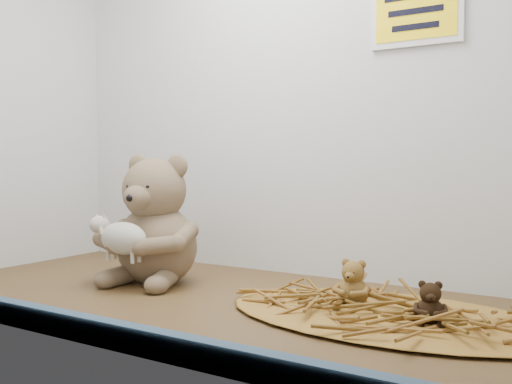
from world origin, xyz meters
The scene contains 8 objects.
alcove_shell centered at (0.00, 9.00, 45.00)cm, with size 120.40×60.20×90.40cm.
front_rail centered at (0.00, -28.80, 1.80)cm, with size 119.28×2.20×3.60cm, color #354966.
straw_bed centered at (33.40, 4.75, 0.54)cm, with size 56.21×32.64×1.09cm, color olive.
main_teddy centered at (-17.95, 6.93, 13.58)cm, with size 21.89×23.11×27.15cm, color #7E634D, non-canonical shape.
toy_lamb centered at (-17.95, -2.80, 10.40)cm, with size 14.03×8.56×9.06cm, color beige, non-canonical shape.
mini_teddy_tan centered at (26.28, 7.05, 5.06)cm, with size 6.40×6.76×7.94cm, color brown, non-canonical shape.
mini_teddy_brown centered at (40.51, 2.45, 4.38)cm, with size 5.32×5.61×6.59cm, color black, non-canonical shape.
wall_sign centered at (30.00, 29.40, 55.00)cm, with size 16.00×1.20×11.00cm, color yellow.
Camera 1 is at (62.60, -84.16, 25.38)cm, focal length 40.00 mm.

